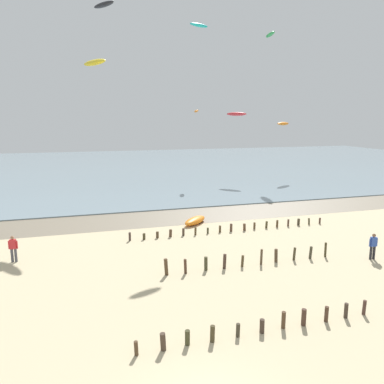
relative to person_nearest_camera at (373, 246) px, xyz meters
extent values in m
cube|color=#7A6D59|center=(-14.37, 13.65, -0.91)|extent=(120.00, 5.54, 0.01)
cube|color=gray|center=(-14.37, 51.42, -0.87)|extent=(160.00, 70.00, 0.10)
cylinder|color=#4C3825|center=(-15.88, -5.70, -0.63)|extent=(0.17, 0.16, 0.59)
cylinder|color=#443529|center=(-14.84, -5.67, -0.56)|extent=(0.25, 0.22, 0.73)
cylinder|color=#3D3B24|center=(-13.83, -5.59, -0.60)|extent=(0.20, 0.22, 0.64)
cylinder|color=#433A25|center=(-12.80, -5.65, -0.57)|extent=(0.21, 0.21, 0.70)
cylinder|color=#3E372A|center=(-11.67, -5.61, -0.63)|extent=(0.19, 0.19, 0.58)
cylinder|color=#3F3229|center=(-10.58, -5.63, -0.62)|extent=(0.21, 0.22, 0.61)
cylinder|color=#4C3725|center=(-9.55, -5.59, -0.53)|extent=(0.20, 0.21, 0.78)
cylinder|color=#463127|center=(-8.58, -5.62, -0.54)|extent=(0.21, 0.21, 0.76)
cylinder|color=#473225|center=(-7.44, -5.62, -0.57)|extent=(0.18, 0.18, 0.71)
cylinder|color=#3E3229|center=(-6.39, -5.60, -0.57)|extent=(0.19, 0.18, 0.71)
cylinder|color=#48322B|center=(-5.40, -5.59, -0.57)|extent=(0.18, 0.16, 0.70)
cylinder|color=#4D3825|center=(-13.22, 1.26, -0.43)|extent=(0.25, 0.25, 0.98)
cylinder|color=#483124|center=(-12.11, 1.16, -0.49)|extent=(0.19, 0.18, 0.87)
cylinder|color=#3F3D27|center=(-10.81, 1.28, -0.51)|extent=(0.20, 0.22, 0.82)
cylinder|color=#443228|center=(-9.64, 1.23, -0.47)|extent=(0.23, 0.23, 0.90)
cylinder|color=#493C26|center=(-8.49, 1.18, -0.56)|extent=(0.19, 0.16, 0.72)
cylinder|color=#4A3B2A|center=(-7.25, 1.15, -0.43)|extent=(0.17, 0.17, 0.99)
cylinder|color=#473727|center=(-6.17, 1.29, -0.50)|extent=(0.21, 0.24, 0.85)
cylinder|color=#403A26|center=(-4.90, 1.23, -0.50)|extent=(0.18, 0.19, 0.85)
cylinder|color=#3D3A2C|center=(-3.74, 1.19, -0.51)|extent=(0.21, 0.20, 0.82)
cylinder|color=#403922|center=(-2.62, 1.21, -0.44)|extent=(0.15, 0.17, 0.96)
cylinder|color=#3F312C|center=(-14.52, 8.02, -0.61)|extent=(0.17, 0.20, 0.63)
cylinder|color=#413B25|center=(-13.46, 8.02, -0.69)|extent=(0.21, 0.22, 0.47)
cylinder|color=#493826|center=(-12.44, 8.07, -0.67)|extent=(0.22, 0.22, 0.50)
cylinder|color=#4E3828|center=(-11.42, 8.08, -0.63)|extent=(0.24, 0.23, 0.58)
cylinder|color=#46362A|center=(-10.40, 8.11, -0.63)|extent=(0.20, 0.21, 0.58)
cylinder|color=#4A3A24|center=(-9.45, 8.01, -0.62)|extent=(0.18, 0.19, 0.60)
cylinder|color=#3D3C25|center=(-8.43, 8.06, -0.68)|extent=(0.16, 0.17, 0.47)
cylinder|color=#4C3B26|center=(-7.39, 8.12, -0.65)|extent=(0.18, 0.19, 0.54)
cylinder|color=#4C362A|center=(-6.45, 8.09, -0.61)|extent=(0.21, 0.23, 0.64)
cylinder|color=#4C3523|center=(-5.33, 8.01, -0.64)|extent=(0.23, 0.21, 0.57)
cylinder|color=#4C3B26|center=(-4.39, 8.13, -0.64)|extent=(0.18, 0.18, 0.56)
cylinder|color=#423C25|center=(-3.30, 8.13, -0.63)|extent=(0.19, 0.20, 0.58)
cylinder|color=#493823|center=(-2.33, 8.11, -0.62)|extent=(0.20, 0.19, 0.61)
cylinder|color=#4A362B|center=(-1.31, 8.10, -0.62)|extent=(0.17, 0.18, 0.61)
cylinder|color=#3D3627|center=(-0.31, 8.14, -0.64)|extent=(0.23, 0.22, 0.57)
cylinder|color=#423D26|center=(0.67, 8.08, -0.64)|extent=(0.17, 0.17, 0.56)
cylinder|color=#463026|center=(1.70, 8.03, -0.66)|extent=(0.17, 0.18, 0.53)
cylinder|color=#232328|center=(0.11, -0.01, -0.48)|extent=(0.16, 0.16, 0.88)
cylinder|color=#232328|center=(-0.11, 0.01, -0.48)|extent=(0.16, 0.16, 0.88)
cube|color=#2D4CA5|center=(0.00, 0.00, 0.26)|extent=(0.39, 0.26, 0.60)
sphere|color=brown|center=(0.00, 0.00, 0.68)|extent=(0.22, 0.22, 0.22)
cylinder|color=#2D4CA5|center=(0.24, -0.03, 0.21)|extent=(0.09, 0.09, 0.52)
cylinder|color=#2D4CA5|center=(-0.24, 0.03, 0.21)|extent=(0.09, 0.09, 0.52)
cylinder|color=#4C4C56|center=(-22.11, 5.85, -0.48)|extent=(0.16, 0.16, 0.88)
cylinder|color=#4C4C56|center=(-21.90, 5.82, -0.48)|extent=(0.16, 0.16, 0.88)
cube|color=red|center=(-22.00, 5.83, 0.26)|extent=(0.39, 0.27, 0.60)
sphere|color=#9E7051|center=(-22.00, 5.83, 0.68)|extent=(0.22, 0.22, 0.22)
cylinder|color=red|center=(-22.24, 5.86, 0.21)|extent=(0.09, 0.09, 0.52)
cylinder|color=red|center=(-21.77, 5.80, 0.21)|extent=(0.09, 0.09, 0.52)
ellipsoid|color=orange|center=(-8.61, 10.98, -0.63)|extent=(2.82, 2.77, 0.58)
ellipsoid|color=yellow|center=(-16.13, 16.89, 12.83)|extent=(2.56, 3.16, 0.83)
ellipsoid|color=#19B2B7|center=(-7.38, 14.06, 15.84)|extent=(2.04, 1.37, 0.42)
ellipsoid|color=orange|center=(10.89, 31.18, 7.25)|extent=(3.09, 2.52, 0.53)
ellipsoid|color=black|center=(-14.89, 20.68, 18.68)|extent=(2.44, 2.97, 0.71)
ellipsoid|color=green|center=(11.00, 36.52, 20.69)|extent=(1.84, 3.50, 0.90)
ellipsoid|color=orange|center=(-2.51, 31.02, 8.97)|extent=(1.26, 2.06, 0.55)
ellipsoid|color=red|center=(3.87, 32.14, 8.62)|extent=(2.88, 2.90, 0.68)
camera|label=1|loc=(-17.34, -18.45, 7.94)|focal=34.69mm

